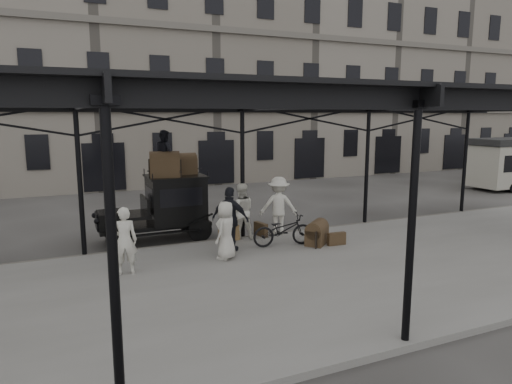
# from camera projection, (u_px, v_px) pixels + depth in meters

# --- Properties ---
(ground) EXTENTS (120.00, 120.00, 0.00)m
(ground) POSITION_uv_depth(u_px,v_px,m) (268.00, 257.00, 13.54)
(ground) COLOR #383533
(ground) RESTS_ON ground
(platform) EXTENTS (28.00, 8.00, 0.15)m
(platform) POSITION_uv_depth(u_px,v_px,m) (302.00, 276.00, 11.72)
(platform) COLOR slate
(platform) RESTS_ON ground
(canopy) EXTENTS (22.50, 9.00, 4.74)m
(canopy) POSITION_uv_depth(u_px,v_px,m) (299.00, 98.00, 11.22)
(canopy) COLOR black
(canopy) RESTS_ON ground
(building_frontage) EXTENTS (64.00, 8.00, 14.00)m
(building_frontage) POSITION_uv_depth(u_px,v_px,m) (146.00, 69.00, 28.60)
(building_frontage) COLOR slate
(building_frontage) RESTS_ON ground
(taxi) EXTENTS (3.65, 1.55, 2.18)m
(taxi) POSITION_uv_depth(u_px,v_px,m) (167.00, 205.00, 15.27)
(taxi) COLOR black
(taxi) RESTS_ON ground
(porter_left) EXTENTS (0.70, 0.52, 1.75)m
(porter_left) POSITION_uv_depth(u_px,v_px,m) (124.00, 241.00, 11.56)
(porter_left) COLOR beige
(porter_left) RESTS_ON platform
(porter_midleft) EXTENTS (1.04, 0.91, 1.84)m
(porter_midleft) POSITION_uv_depth(u_px,v_px,m) (241.00, 211.00, 14.93)
(porter_midleft) COLOR beige
(porter_midleft) RESTS_ON platform
(porter_centre) EXTENTS (0.95, 0.93, 1.65)m
(porter_centre) POSITION_uv_depth(u_px,v_px,m) (226.00, 230.00, 12.80)
(porter_centre) COLOR #BCB8AC
(porter_centre) RESTS_ON platform
(porter_official) EXTENTS (1.17, 1.10, 1.94)m
(porter_official) POSITION_uv_depth(u_px,v_px,m) (230.00, 219.00, 13.49)
(porter_official) COLOR black
(porter_official) RESTS_ON platform
(porter_right) EXTENTS (1.46, 1.18, 1.97)m
(porter_right) POSITION_uv_depth(u_px,v_px,m) (279.00, 206.00, 15.47)
(porter_right) COLOR silver
(porter_right) RESTS_ON platform
(bicycle) EXTENTS (1.99, 0.92, 1.01)m
(bicycle) POSITION_uv_depth(u_px,v_px,m) (283.00, 230.00, 14.14)
(bicycle) COLOR black
(bicycle) RESTS_ON platform
(porter_roof) EXTENTS (0.70, 0.83, 1.52)m
(porter_roof) POSITION_uv_depth(u_px,v_px,m) (165.00, 153.00, 14.88)
(porter_roof) COLOR black
(porter_roof) RESTS_ON taxi
(steamer_trunk_roof_near) EXTENTS (1.04, 0.75, 0.70)m
(steamer_trunk_roof_near) POSITION_uv_depth(u_px,v_px,m) (165.00, 166.00, 14.79)
(steamer_trunk_roof_near) COLOR #483121
(steamer_trunk_roof_near) RESTS_ON taxi
(steamer_trunk_roof_far) EXTENTS (0.85, 0.55, 0.60)m
(steamer_trunk_roof_far) POSITION_uv_depth(u_px,v_px,m) (184.00, 165.00, 15.51)
(steamer_trunk_roof_far) COLOR #483121
(steamer_trunk_roof_far) RESTS_ON taxi
(steamer_trunk_platform) EXTENTS (1.00, 0.97, 0.64)m
(steamer_trunk_platform) POSITION_uv_depth(u_px,v_px,m) (317.00, 234.00, 14.34)
(steamer_trunk_platform) COLOR #483121
(steamer_trunk_platform) RESTS_ON platform
(wicker_hamper) EXTENTS (0.65, 0.52, 0.50)m
(wicker_hamper) POSITION_uv_depth(u_px,v_px,m) (229.00, 232.00, 14.87)
(wicker_hamper) COLOR olive
(wicker_hamper) RESTS_ON platform
(suitcase_upright) EXTENTS (0.28, 0.62, 0.45)m
(suitcase_upright) POSITION_uv_depth(u_px,v_px,m) (261.00, 229.00, 15.33)
(suitcase_upright) COLOR #483121
(suitcase_upright) RESTS_ON platform
(suitcase_flat) EXTENTS (0.61, 0.18, 0.40)m
(suitcase_flat) POSITION_uv_depth(u_px,v_px,m) (337.00, 239.00, 14.25)
(suitcase_flat) COLOR #483121
(suitcase_flat) RESTS_ON platform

